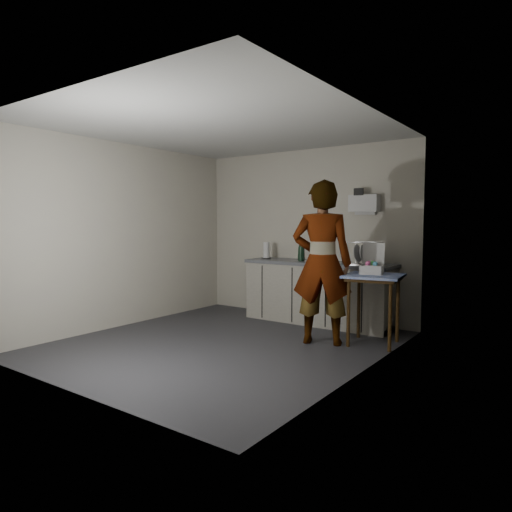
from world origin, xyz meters
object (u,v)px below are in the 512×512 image
Objects in this scene: paper_towel at (266,251)px; dish_rack at (365,259)px; soap_bottle at (301,251)px; dark_bottle at (301,253)px; bakery_box at (372,267)px; kitchen_counter at (318,294)px; standing_man at (322,263)px; soda_can at (314,257)px; side_table at (374,284)px.

paper_towel is 1.63m from dish_rack.
dark_bottle is (-0.04, 0.06, -0.02)m from soap_bottle.
bakery_box is (1.95, -0.56, -0.10)m from paper_towel.
standing_man is at bearing -60.02° from kitchen_counter.
kitchen_counter is 0.67m from dark_bottle.
paper_towel is at bearing -178.42° from kitchen_counter.
soda_can is 0.20m from dark_bottle.
standing_man is at bearing -48.81° from dark_bottle.
side_table is 0.43× the size of standing_man.
side_table is 1.91× the size of dish_rack.
kitchen_counter is at bearing 140.76° from side_table.
dish_rack reaches higher than dark_bottle.
side_table is at bearing -169.46° from standing_man.
soap_bottle is 0.76× the size of bakery_box.
soda_can is at bearing 140.84° from side_table.
soda_can is at bearing 6.24° from paper_towel.
side_table is (1.10, -0.65, 0.32)m from kitchen_counter.
kitchen_counter is at bearing -29.61° from soda_can.
paper_towel reaches higher than soda_can.
soda_can is at bearing -78.28° from standing_man.
dark_bottle is 0.52× the size of dish_rack.
soap_bottle is at bearing -179.65° from dish_rack.
soda_can is at bearing 17.35° from dark_bottle.
dark_bottle is (-0.19, -0.06, 0.06)m from soda_can.
kitchen_counter is at bearing 176.14° from dish_rack.
soap_bottle is at bearing -167.81° from kitchen_counter.
dish_rack is at bearing -3.86° from kitchen_counter.
soda_can is at bearing 136.98° from bakery_box.
standing_man is at bearing -156.96° from side_table.
dark_bottle is (-1.40, 0.65, 0.28)m from side_table.
dark_bottle is at bearing -162.65° from soda_can.
soap_bottle is 0.99m from dish_rack.
kitchen_counter is 0.68m from soap_bottle.
paper_towel is at bearing -54.23° from standing_man.
dish_rack is (0.16, 0.93, -0.01)m from standing_man.
soap_bottle is (-0.82, 0.92, 0.06)m from standing_man.
standing_man reaches higher than dish_rack.
bakery_box is (-0.06, 0.07, 0.19)m from side_table.
bakery_box reaches higher than soda_can.
soda_can is 0.85m from dish_rack.
soap_bottle reaches higher than dark_bottle.
paper_towel is 0.69× the size of bakery_box.
bakery_box is at bearing -29.20° from kitchen_counter.
kitchen_counter is 5.98× the size of bakery_box.
dish_rack is (0.73, -0.05, 0.55)m from kitchen_counter.
dark_bottle is at bearing 2.69° from paper_towel.
bakery_box is (1.15, -0.64, -0.03)m from soda_can.
side_table is at bearing -30.54° from kitchen_counter.
bakery_box is at bearing 122.18° from side_table.
standing_man is (0.57, -0.98, 0.57)m from kitchen_counter.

